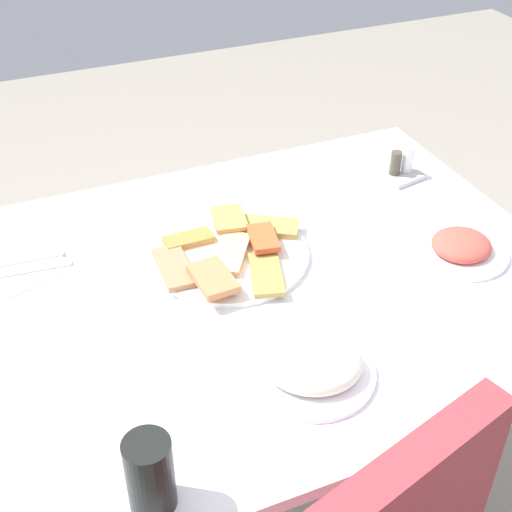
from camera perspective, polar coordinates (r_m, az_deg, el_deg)
ground_plane at (r=1.91m, az=1.16°, el=-18.55°), size 6.00×6.00×0.00m
dining_table at (r=1.44m, az=1.46°, el=-3.86°), size 1.13×0.93×0.71m
pide_platter at (r=1.44m, az=-2.15°, el=0.27°), size 0.34×0.33×0.04m
salad_plate_greens at (r=1.18m, az=4.47°, el=-8.61°), size 0.21×0.21×0.06m
salad_plate_rice at (r=1.50m, az=15.96°, el=0.67°), size 0.19×0.19×0.04m
soda_can at (r=1.00m, az=-8.43°, el=-16.77°), size 0.09×0.09×0.12m
paper_napkin at (r=1.49m, az=-18.01°, el=-0.81°), size 0.19×0.19×0.00m
fork at (r=1.50m, az=-18.13°, el=-0.31°), size 0.17×0.03×0.00m
spoon at (r=1.47m, az=-17.94°, el=-1.08°), size 0.18×0.04×0.00m
condiment_caddy at (r=1.74m, az=11.43°, el=6.83°), size 0.11×0.11×0.07m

